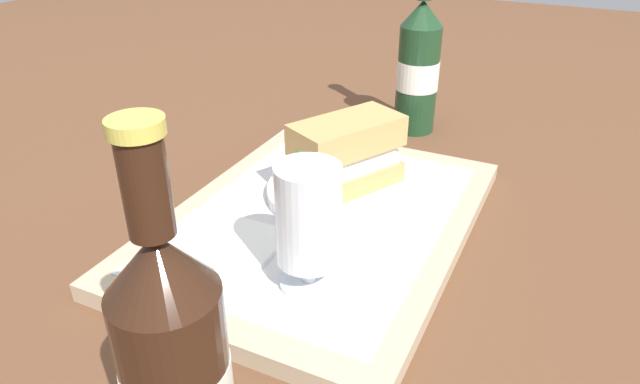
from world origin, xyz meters
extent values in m
plane|color=brown|center=(0.00, 0.00, 0.00)|extent=(3.00, 3.00, 0.00)
cube|color=tan|center=(0.00, 0.00, 0.01)|extent=(0.44, 0.32, 0.02)
cube|color=silver|center=(0.00, 0.00, 0.02)|extent=(0.38, 0.27, 0.00)
cylinder|color=silver|center=(-0.05, 0.01, 0.03)|extent=(0.19, 0.19, 0.01)
cube|color=tan|center=(-0.05, 0.01, 0.05)|extent=(0.14, 0.12, 0.02)
cube|color=#9EA3A8|center=(-0.05, 0.01, 0.07)|extent=(0.13, 0.11, 0.02)
cube|color=silver|center=(-0.05, 0.01, 0.08)|extent=(0.12, 0.10, 0.01)
sphere|color=#47932D|center=(-0.01, -0.01, 0.09)|extent=(0.04, 0.04, 0.04)
cube|color=tan|center=(-0.05, 0.01, 0.10)|extent=(0.14, 0.12, 0.04)
cylinder|color=silver|center=(0.12, 0.05, 0.02)|extent=(0.06, 0.06, 0.01)
cylinder|color=silver|center=(0.12, 0.05, 0.04)|extent=(0.01, 0.01, 0.02)
cylinder|color=silver|center=(0.12, 0.05, 0.10)|extent=(0.06, 0.06, 0.09)
cylinder|color=gold|center=(0.12, 0.05, 0.08)|extent=(0.06, 0.06, 0.06)
cylinder|color=white|center=(0.12, 0.05, 0.11)|extent=(0.05, 0.05, 0.01)
cube|color=white|center=(0.10, -0.04, 0.02)|extent=(0.09, 0.07, 0.01)
cone|color=black|center=(0.33, 0.06, 0.18)|extent=(0.06, 0.06, 0.04)
cylinder|color=black|center=(0.33, 0.06, 0.23)|extent=(0.02, 0.02, 0.05)
cylinder|color=#BFB74C|center=(0.33, 0.06, 0.26)|extent=(0.03, 0.03, 0.01)
cylinder|color=#19381E|center=(-0.34, 0.01, 0.08)|extent=(0.06, 0.06, 0.17)
cylinder|color=silver|center=(-0.34, 0.01, 0.09)|extent=(0.07, 0.07, 0.05)
cone|color=#19381E|center=(-0.34, 0.01, 0.18)|extent=(0.06, 0.06, 0.04)
camera|label=1|loc=(0.51, 0.25, 0.36)|focal=32.44mm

